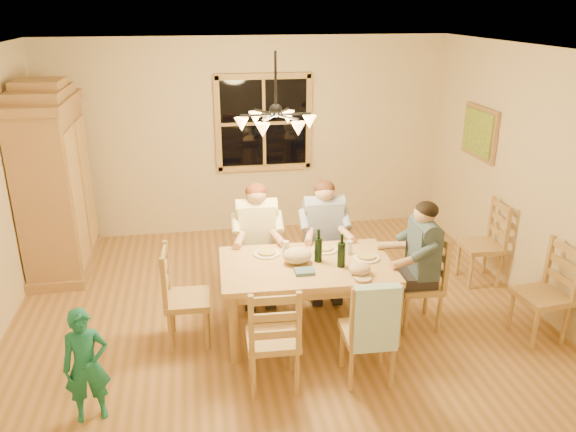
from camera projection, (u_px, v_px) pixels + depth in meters
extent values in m
plane|color=olive|center=(277.00, 315.00, 5.94)|extent=(5.50, 5.50, 0.00)
cube|color=white|center=(275.00, 51.00, 4.98)|extent=(5.50, 5.00, 0.02)
cube|color=beige|center=(249.00, 137.00, 7.76)|extent=(5.50, 0.02, 2.70)
cube|color=beige|center=(535.00, 180.00, 5.90)|extent=(0.02, 5.00, 2.70)
cube|color=black|center=(264.00, 123.00, 7.71)|extent=(1.20, 0.03, 1.20)
cube|color=#B1834E|center=(264.00, 123.00, 7.69)|extent=(1.30, 0.06, 1.30)
cube|color=olive|center=(480.00, 133.00, 6.91)|extent=(0.04, 0.78, 0.64)
cube|color=#1E6B2D|center=(478.00, 133.00, 6.90)|extent=(0.02, 0.68, 0.54)
cylinder|color=black|center=(276.00, 81.00, 5.08)|extent=(0.02, 0.02, 0.53)
sphere|color=black|center=(276.00, 110.00, 5.17)|extent=(0.12, 0.12, 0.12)
cylinder|color=black|center=(293.00, 114.00, 5.21)|extent=(0.34, 0.02, 0.02)
cone|color=#FFB259|center=(310.00, 122.00, 5.26)|extent=(0.13, 0.13, 0.12)
cylinder|color=black|center=(282.00, 112.00, 5.32)|extent=(0.19, 0.31, 0.02)
cone|color=#FFB259|center=(288.00, 117.00, 5.49)|extent=(0.13, 0.13, 0.12)
cylinder|color=black|center=(265.00, 112.00, 5.30)|extent=(0.19, 0.31, 0.02)
cone|color=#FFB259|center=(255.00, 118.00, 5.44)|extent=(0.13, 0.13, 0.12)
cylinder|color=black|center=(259.00, 115.00, 5.16)|extent=(0.34, 0.02, 0.02)
cone|color=#FFB259|center=(242.00, 124.00, 5.16)|extent=(0.13, 0.13, 0.12)
cylinder|color=black|center=(269.00, 118.00, 5.04)|extent=(0.19, 0.31, 0.02)
cone|color=#FFB259|center=(263.00, 130.00, 4.93)|extent=(0.13, 0.13, 0.12)
cylinder|color=black|center=(287.00, 117.00, 5.07)|extent=(0.19, 0.31, 0.02)
cone|color=#FFB259|center=(298.00, 129.00, 4.98)|extent=(0.13, 0.13, 0.12)
cube|color=olive|center=(55.00, 191.00, 6.68)|extent=(0.60, 1.30, 2.00)
cube|color=olive|center=(41.00, 102.00, 6.30)|extent=(0.66, 1.40, 0.10)
cube|color=olive|center=(40.00, 93.00, 6.27)|extent=(0.58, 1.00, 0.12)
cube|color=olive|center=(38.00, 84.00, 6.23)|extent=(0.52, 0.55, 0.10)
cube|color=#B1834E|center=(77.00, 198.00, 6.42)|extent=(0.03, 0.55, 1.60)
cube|color=#B1834E|center=(87.00, 181.00, 7.03)|extent=(0.03, 0.55, 1.60)
cube|color=olive|center=(66.00, 262.00, 7.01)|extent=(0.66, 1.40, 0.12)
cube|color=#AB834C|center=(306.00, 266.00, 5.39)|extent=(1.68, 1.06, 0.06)
cube|color=#B1834E|center=(306.00, 274.00, 5.41)|extent=(1.53, 0.91, 0.10)
cylinder|color=#B1834E|center=(234.00, 328.00, 5.06)|extent=(0.09, 0.09, 0.70)
cylinder|color=#B1834E|center=(389.00, 317.00, 5.24)|extent=(0.09, 0.09, 0.70)
cylinder|color=#B1834E|center=(231.00, 286.00, 5.80)|extent=(0.09, 0.09, 0.70)
cylinder|color=#B1834E|center=(367.00, 278.00, 5.98)|extent=(0.09, 0.09, 0.70)
cube|color=#B1834E|center=(258.00, 261.00, 6.15)|extent=(0.45, 0.44, 0.06)
cube|color=#B1834E|center=(257.00, 238.00, 6.06)|extent=(0.38, 0.06, 0.54)
cube|color=#B1834E|center=(323.00, 257.00, 6.24)|extent=(0.45, 0.44, 0.06)
cube|color=#B1834E|center=(324.00, 234.00, 6.15)|extent=(0.38, 0.06, 0.54)
cube|color=#B1834E|center=(273.00, 339.00, 4.71)|extent=(0.45, 0.44, 0.06)
cube|color=#B1834E|center=(273.00, 311.00, 4.62)|extent=(0.38, 0.06, 0.54)
cube|color=#B1834E|center=(368.00, 332.00, 4.82)|extent=(0.45, 0.44, 0.06)
cube|color=#B1834E|center=(370.00, 305.00, 4.72)|extent=(0.38, 0.06, 0.54)
cube|color=#B1834E|center=(188.00, 300.00, 5.34)|extent=(0.44, 0.45, 0.06)
cube|color=#B1834E|center=(186.00, 274.00, 5.25)|extent=(0.06, 0.38, 0.54)
cube|color=#B1834E|center=(418.00, 285.00, 5.63)|extent=(0.44, 0.45, 0.06)
cube|color=#B1834E|center=(421.00, 260.00, 5.53)|extent=(0.06, 0.38, 0.54)
cube|color=beige|center=(257.00, 228.00, 6.01)|extent=(0.41, 0.23, 0.52)
cube|color=#262328|center=(257.00, 254.00, 6.12)|extent=(0.40, 0.43, 0.14)
sphere|color=tan|center=(256.00, 194.00, 5.88)|extent=(0.21, 0.21, 0.21)
ellipsoid|color=#592614|center=(256.00, 191.00, 5.87)|extent=(0.22, 0.22, 0.17)
cube|color=navy|center=(324.00, 224.00, 6.10)|extent=(0.41, 0.23, 0.52)
cube|color=#262328|center=(323.00, 250.00, 6.22)|extent=(0.40, 0.43, 0.14)
sphere|color=tan|center=(325.00, 191.00, 5.97)|extent=(0.21, 0.21, 0.21)
ellipsoid|color=#381E11|center=(325.00, 189.00, 5.96)|extent=(0.22, 0.22, 0.17)
cube|color=#3B4D5F|center=(422.00, 249.00, 5.49)|extent=(0.23, 0.41, 0.52)
cube|color=#262328|center=(419.00, 278.00, 5.60)|extent=(0.43, 0.40, 0.14)
sphere|color=tan|center=(425.00, 213.00, 5.35)|extent=(0.21, 0.21, 0.21)
ellipsoid|color=black|center=(425.00, 210.00, 5.34)|extent=(0.22, 0.22, 0.17)
cube|color=#AEDBEB|center=(376.00, 319.00, 4.55)|extent=(0.38, 0.11, 0.58)
cylinder|color=black|center=(318.00, 246.00, 5.36)|extent=(0.08, 0.08, 0.33)
cylinder|color=black|center=(341.00, 250.00, 5.26)|extent=(0.08, 0.08, 0.33)
cylinder|color=white|center=(267.00, 254.00, 5.56)|extent=(0.26, 0.26, 0.02)
cylinder|color=white|center=(325.00, 249.00, 5.66)|extent=(0.26, 0.26, 0.02)
cylinder|color=white|center=(366.00, 258.00, 5.47)|extent=(0.26, 0.26, 0.02)
cylinder|color=silver|center=(286.00, 248.00, 5.54)|extent=(0.06, 0.06, 0.14)
cylinder|color=silver|center=(349.00, 248.00, 5.55)|extent=(0.06, 0.06, 0.14)
ellipsoid|color=tan|center=(360.00, 269.00, 5.15)|extent=(0.20, 0.20, 0.11)
cube|color=#476A82|center=(304.00, 271.00, 5.18)|extent=(0.18, 0.15, 0.03)
ellipsoid|color=#CAB492|center=(297.00, 256.00, 5.36)|extent=(0.28, 0.22, 0.15)
imported|color=#197366|center=(86.00, 366.00, 4.32)|extent=(0.38, 0.29, 0.96)
cube|color=#B1834E|center=(541.00, 296.00, 5.40)|extent=(0.46, 0.48, 0.06)
cube|color=#B1834E|center=(546.00, 271.00, 5.31)|extent=(0.09, 0.38, 0.54)
cube|color=#B1834E|center=(481.00, 246.00, 6.51)|extent=(0.44, 0.46, 0.06)
cube|color=#B1834E|center=(483.00, 225.00, 6.42)|extent=(0.07, 0.38, 0.54)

